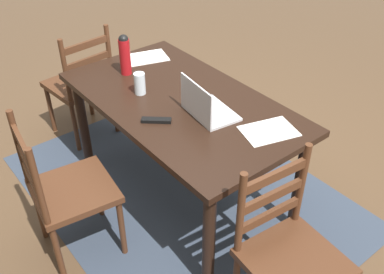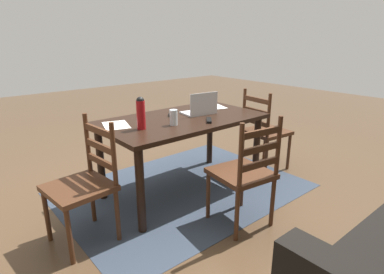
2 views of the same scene
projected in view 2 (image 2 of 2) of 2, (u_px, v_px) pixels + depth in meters
name	position (u px, v px, depth m)	size (l,w,h in m)	color
ground_plane	(183.00, 189.00, 3.29)	(14.00, 14.00, 0.00)	brown
area_rug	(183.00, 189.00, 3.29)	(2.36, 1.74, 0.01)	#333D4C
dining_table	(182.00, 128.00, 3.09)	(1.58, 0.88, 0.77)	black
chair_left_far	(264.00, 131.00, 3.69)	(0.48, 0.48, 0.95)	#4C2B19
chair_far_head	(244.00, 174.00, 2.56)	(0.49, 0.49, 0.95)	#4C2B19
chair_right_far	(84.00, 185.00, 2.37)	(0.48, 0.48, 0.95)	#4C2B19
laptop	(201.00, 109.00, 3.18)	(0.35, 0.26, 0.23)	silver
water_bottle	(141.00, 112.00, 2.65)	(0.07, 0.07, 0.28)	#A81419
drinking_glass	(174.00, 117.00, 2.80)	(0.07, 0.07, 0.14)	silver
computer_mouse	(171.00, 115.00, 3.12)	(0.06, 0.10, 0.03)	black
tv_remote	(209.00, 120.00, 2.94)	(0.04, 0.17, 0.02)	black
paper_stack_left	(213.00, 106.00, 3.54)	(0.21, 0.30, 0.00)	white
paper_stack_right	(116.00, 125.00, 2.80)	(0.21, 0.30, 0.00)	white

